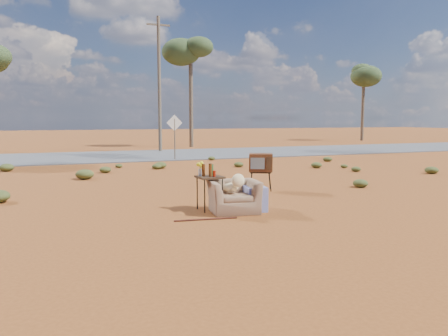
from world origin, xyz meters
name	(u,v)px	position (x,y,z in m)	size (l,w,h in m)	color
ground	(244,211)	(0.00, 0.00, 0.00)	(140.00, 140.00, 0.00)	brown
highway	(134,156)	(0.00, 15.00, 0.02)	(140.00, 7.00, 0.04)	#565659
armchair	(238,192)	(-0.16, 0.01, 0.43)	(1.33, 0.82, 0.92)	#866449
tv_unit	(261,163)	(1.52, 2.39, 0.77)	(0.80, 0.73, 1.04)	black
side_table	(208,175)	(-0.72, 0.38, 0.79)	(0.57, 0.57, 1.06)	#392515
rusty_bar	(206,219)	(-1.07, -0.52, 0.02)	(0.03, 0.03, 1.29)	#521F16
road_sign	(175,129)	(1.50, 12.00, 1.50)	(0.78, 0.06, 2.19)	brown
eucalyptus_center	(191,54)	(5.00, 21.00, 6.43)	(3.20, 3.20, 7.60)	brown
eucalyptus_right	(364,74)	(22.00, 24.00, 5.94)	(3.20, 3.20, 7.10)	brown
utility_pole_center	(159,83)	(2.00, 17.50, 4.15)	(1.40, 0.20, 8.00)	brown
scrub_patch	(163,180)	(-0.82, 4.41, 0.14)	(17.49, 8.07, 0.33)	#4A5023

